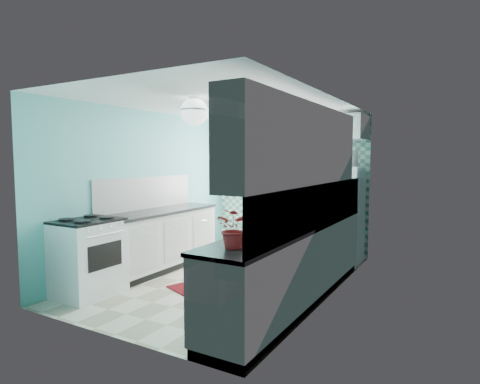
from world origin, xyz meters
The scene contains 26 objects.
floor centered at (0.00, 0.00, -0.01)m, with size 3.00×4.40×0.02m, color silver.
ceiling centered at (0.00, 0.00, 2.51)m, with size 3.00×4.40×0.02m, color white.
wall_back centered at (0.00, 2.21, 1.25)m, with size 3.00×0.02×2.50m, color #60BEBC.
wall_front centered at (0.00, -2.21, 1.25)m, with size 3.00×0.02×2.50m, color #60BEBC.
wall_left centered at (-1.51, 0.00, 1.25)m, with size 0.02×4.40×2.50m, color #60BEBC.
wall_right centered at (1.51, 0.00, 1.25)m, with size 0.02×4.40×2.50m, color #60BEBC.
accent_wall centered at (0.00, 2.19, 1.25)m, with size 3.00×0.01×2.50m, color #55A689.
window centered at (-0.35, 2.16, 1.55)m, with size 1.04×0.05×1.44m.
backsplash_right centered at (1.49, -0.40, 1.20)m, with size 0.02×3.60×0.51m, color white.
backsplash_left centered at (-1.49, -0.07, 1.20)m, with size 0.02×2.15×0.51m, color white.
upper_cabinets_right centered at (1.33, -0.60, 1.90)m, with size 0.33×3.20×0.90m, color silver.
upper_cabinet_fridge centered at (1.30, 1.83, 2.25)m, with size 0.40×0.74×0.40m, color silver.
ceiling_light centered at (0.00, -0.80, 2.32)m, with size 0.34×0.34×0.35m.
base_cabinets_right centered at (1.20, -0.40, 0.45)m, with size 0.60×3.60×0.90m, color white.
countertop_right centered at (1.19, -0.40, 0.92)m, with size 0.63×3.60×0.04m, color black.
base_cabinets_left centered at (-1.20, -0.07, 0.45)m, with size 0.60×2.15×0.90m, color white.
countertop_left centered at (-1.19, -0.07, 0.92)m, with size 0.63×2.15×0.04m, color black.
fridge centered at (1.11, 1.78, 0.80)m, with size 0.70×0.70×1.61m.
stove centered at (-1.20, -1.47, 0.50)m, with size 0.64×0.79×0.96m.
sink centered at (1.20, 0.64, 0.93)m, with size 0.53×0.45×0.53m.
rug centered at (-0.03, -0.43, 0.01)m, with size 0.69×0.99×0.02m, color #5E1103.
dish_towel centered at (0.89, 0.60, 0.48)m, with size 0.02×0.24×0.37m, color #66BAA4.
fruit_bowl centered at (1.20, -1.56, 0.98)m, with size 0.30×0.30×0.08m, color silver.
potted_plant centered at (1.20, -1.84, 1.12)m, with size 0.33×0.29×0.37m, color maroon.
soap_bottle centered at (1.25, 0.88, 1.02)m, with size 0.07×0.08×0.17m, color silver.
microwave centered at (1.11, 1.79, 1.74)m, with size 0.49×0.33×0.27m, color silver.
Camera 1 is at (2.99, -4.86, 1.74)m, focal length 30.00 mm.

